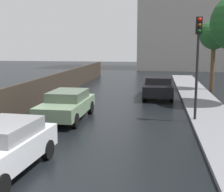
{
  "coord_description": "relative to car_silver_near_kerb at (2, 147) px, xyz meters",
  "views": [
    {
      "loc": [
        2.48,
        -5.4,
        3.48
      ],
      "look_at": [
        0.78,
        5.92,
        1.59
      ],
      "focal_mm": 49.46,
      "sensor_mm": 36.0,
      "label": 1
    }
  ],
  "objects": [
    {
      "name": "car_black_mid_road",
      "position": [
        4.2,
        13.11,
        0.02
      ],
      "size": [
        1.98,
        4.62,
        1.42
      ],
      "rotation": [
        0.0,
        0.0,
        -0.02
      ],
      "color": "black",
      "rests_on": "ground"
    },
    {
      "name": "car_green_behind_camera",
      "position": [
        -0.06,
        6.3,
        -0.01
      ],
      "size": [
        1.88,
        4.35,
        1.34
      ],
      "rotation": [
        0.0,
        0.0,
        3.13
      ],
      "color": "slate",
      "rests_on": "ground"
    },
    {
      "name": "traffic_light",
      "position": [
        5.88,
        6.62,
        2.55
      ],
      "size": [
        0.26,
        0.39,
        4.56
      ],
      "color": "black",
      "rests_on": "sidewalk_strip"
    },
    {
      "name": "car_silver_near_kerb",
      "position": [
        0.0,
        0.0,
        0.0
      ],
      "size": [
        1.95,
        4.02,
        1.39
      ],
      "rotation": [
        0.0,
        0.0,
        3.08
      ],
      "color": "#B2B5BA",
      "rests_on": "ground"
    },
    {
      "name": "street_tree_mid",
      "position": [
        8.22,
        16.73,
        3.43
      ],
      "size": [
        2.18,
        2.18,
        5.34
      ],
      "color": "#4C3823",
      "rests_on": "ground"
    }
  ]
}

